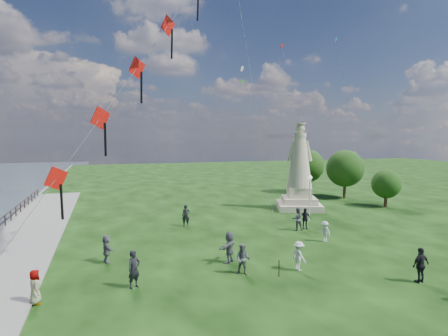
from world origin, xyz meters
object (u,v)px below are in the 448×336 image
object	(u,v)px
statue	(299,177)
person_1	(243,259)
person_2	(299,256)
person_9	(305,219)
person_6	(186,216)
lamppost	(310,188)
person_0	(134,269)
person_3	(421,265)
person_8	(325,231)
person_10	(35,287)
person_7	(297,219)
person_11	(229,247)
person_5	(107,249)

from	to	relation	value
statue	person_1	world-z (taller)	statue
person_2	person_9	distance (m)	9.77
person_6	lamppost	bearing A→B (deg)	2.71
person_6	person_9	distance (m)	9.81
person_0	person_6	bearing A→B (deg)	34.34
person_1	person_3	size ratio (longest dim) A/B	0.92
person_0	person_2	size ratio (longest dim) A/B	1.15
person_0	person_8	xyz separation A→B (m)	(13.60, 4.23, -0.20)
person_6	person_10	xyz separation A→B (m)	(-9.48, -12.28, -0.12)
person_3	person_7	xyz separation A→B (m)	(-0.78, 11.52, 0.00)
person_2	person_9	bearing A→B (deg)	-42.55
person_0	person_6	world-z (taller)	person_0
statue	person_6	distance (m)	13.50
person_0	person_7	size ratio (longest dim) A/B	1.02
person_2	person_11	world-z (taller)	person_11
person_6	person_11	world-z (taller)	person_11
person_11	person_5	bearing A→B (deg)	-63.22
person_3	person_5	world-z (taller)	person_3
person_3	person_5	size ratio (longest dim) A/B	1.09
person_5	lamppost	bearing A→B (deg)	-81.66
person_2	lamppost	bearing A→B (deg)	-43.92
person_0	person_8	size ratio (longest dim) A/B	1.27
lamppost	person_7	world-z (taller)	lamppost
person_6	person_10	size ratio (longest dim) A/B	1.15
person_1	person_9	size ratio (longest dim) A/B	1.01
person_1	person_2	world-z (taller)	person_1
person_6	person_9	world-z (taller)	person_6
statue	person_2	size ratio (longest dim) A/B	5.38
person_9	person_6	bearing A→B (deg)	170.16
lamppost	person_10	size ratio (longest dim) A/B	2.61
person_5	person_8	bearing A→B (deg)	-100.77
person_9	statue	bearing A→B (deg)	77.02
person_1	person_10	world-z (taller)	person_1
person_10	person_11	xyz separation A→B (m)	(10.06, 2.60, 0.15)
statue	person_1	distance (m)	19.84
person_1	person_2	bearing A→B (deg)	28.01
lamppost	person_2	xyz separation A→B (m)	(-6.82, -10.44, -2.14)
person_2	person_10	xyz separation A→B (m)	(-13.38, -0.20, -0.04)
person_3	person_8	distance (m)	8.05
person_6	person_10	distance (m)	15.51
person_1	person_2	xyz separation A→B (m)	(3.23, -0.34, -0.03)
person_7	statue	bearing A→B (deg)	-105.63
person_3	person_11	distance (m)	10.27
person_1	person_6	size ratio (longest dim) A/B	0.94
lamppost	person_3	size ratio (longest dim) A/B	2.23
person_7	person_6	bearing A→B (deg)	-12.06
person_0	person_7	bearing A→B (deg)	-2.11
lamppost	person_1	size ratio (longest dim) A/B	2.41
person_1	person_6	distance (m)	11.77
person_0	person_9	distance (m)	16.26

